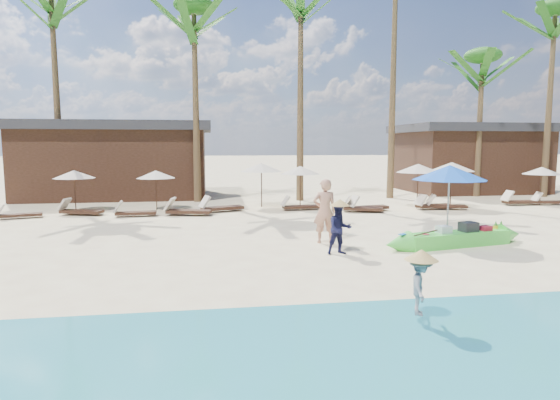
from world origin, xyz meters
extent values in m
plane|color=#F7E9B7|center=(0.00, 0.00, 0.00)|extent=(240.00, 240.00, 0.00)
cube|color=tan|center=(0.00, -5.00, 0.00)|extent=(240.00, 4.50, 0.01)
cube|color=#45D541|center=(4.59, 1.94, 0.21)|extent=(3.51, 1.38, 0.41)
cube|color=white|center=(4.59, 1.94, 0.23)|extent=(3.00, 1.09, 0.19)
cube|color=#262628|center=(5.01, 2.03, 0.51)|extent=(0.55, 0.47, 0.38)
cube|color=silver|center=(4.16, 1.91, 0.47)|extent=(0.44, 0.39, 0.30)
cube|color=#B5182E|center=(5.61, 2.09, 0.44)|extent=(0.37, 0.33, 0.24)
cylinder|color=#B5182E|center=(3.52, 1.78, 0.37)|extent=(0.24, 0.24, 0.10)
cylinder|color=#262628|center=(3.27, 1.62, 0.36)|extent=(0.22, 0.22, 0.09)
sphere|color=#CCC87F|center=(2.95, 1.60, 0.42)|extent=(0.19, 0.19, 0.19)
cylinder|color=yellow|center=(6.11, 2.34, 0.42)|extent=(0.15, 0.15, 0.19)
cylinder|color=yellow|center=(6.32, 2.38, 0.42)|extent=(0.15, 0.15, 0.19)
imported|color=tan|center=(0.78, 2.95, 0.99)|extent=(0.76, 0.53, 1.98)
imported|color=#141537|center=(0.83, 1.42, 0.71)|extent=(0.72, 0.58, 1.42)
imported|color=gray|center=(0.76, -3.74, 0.68)|extent=(0.59, 0.74, 0.99)
cylinder|color=#99999E|center=(4.54, 2.43, 1.17)|extent=(0.05, 0.05, 2.34)
cone|color=blue|center=(4.54, 2.43, 2.18)|extent=(2.23, 2.23, 0.46)
cylinder|color=#3C2218|center=(-8.75, 11.31, 0.91)|extent=(0.05, 0.05, 1.82)
cone|color=beige|center=(-8.75, 11.31, 1.69)|extent=(1.82, 1.82, 0.36)
cube|color=#3C2218|center=(-10.42, 9.52, 0.14)|extent=(1.65, 0.94, 0.11)
cube|color=beige|center=(-11.08, 9.32, 0.42)|extent=(0.48, 0.59, 0.46)
cube|color=#3C2218|center=(-8.17, 10.06, 0.16)|extent=(1.87, 1.04, 0.13)
cube|color=beige|center=(-8.93, 10.28, 0.47)|extent=(0.54, 0.66, 0.52)
cylinder|color=#3C2218|center=(-5.16, 11.25, 0.89)|extent=(0.04, 0.04, 1.78)
cone|color=beige|center=(-5.16, 11.25, 1.66)|extent=(1.78, 1.78, 0.36)
cube|color=#3C2218|center=(-5.81, 9.35, 0.15)|extent=(1.67, 0.60, 0.12)
cube|color=beige|center=(-6.54, 9.32, 0.44)|extent=(0.39, 0.55, 0.48)
cube|color=#3C2218|center=(-3.61, 9.31, 0.17)|extent=(1.97, 1.01, 0.13)
cube|color=beige|center=(-4.41, 9.49, 0.50)|extent=(0.55, 0.69, 0.55)
cylinder|color=#3C2218|center=(-0.22, 11.64, 1.04)|extent=(0.05, 0.05, 2.08)
cone|color=beige|center=(-0.22, 11.64, 1.93)|extent=(2.08, 2.08, 0.42)
cube|color=#3C2218|center=(-2.16, 10.22, 0.17)|extent=(1.99, 1.21, 0.13)
cube|color=beige|center=(-2.94, 9.94, 0.50)|extent=(0.60, 0.72, 0.55)
cylinder|color=#3C2218|center=(1.61, 11.19, 0.97)|extent=(0.05, 0.05, 1.94)
cone|color=beige|center=(1.61, 11.19, 1.80)|extent=(1.94, 1.94, 0.39)
cube|color=#3C2218|center=(1.47, 10.22, 0.15)|extent=(1.73, 0.66, 0.12)
cube|color=beige|center=(0.72, 10.17, 0.45)|extent=(0.42, 0.57, 0.50)
cube|color=#3C2218|center=(4.10, 9.13, 0.15)|extent=(1.83, 1.09, 0.12)
cube|color=beige|center=(3.37, 9.38, 0.46)|extent=(0.55, 0.66, 0.51)
cylinder|color=#3C2218|center=(7.05, 9.98, 1.03)|extent=(0.05, 0.05, 2.06)
cone|color=beige|center=(7.05, 9.98, 1.92)|extent=(2.06, 2.06, 0.41)
cube|color=#3C2218|center=(4.47, 9.48, 0.16)|extent=(1.90, 0.93, 0.13)
cube|color=beige|center=(3.69, 9.32, 0.48)|extent=(0.51, 0.66, 0.53)
cube|color=#3C2218|center=(8.26, 9.38, 0.16)|extent=(1.84, 0.93, 0.12)
cube|color=beige|center=(7.51, 9.54, 0.47)|extent=(0.51, 0.64, 0.51)
cylinder|color=#3C2218|center=(8.68, 9.88, 1.06)|extent=(0.05, 0.05, 2.13)
cone|color=beige|center=(8.68, 9.88, 1.98)|extent=(2.13, 2.13, 0.43)
cube|color=#3C2218|center=(7.75, 9.60, 0.16)|extent=(1.85, 0.91, 0.13)
cube|color=beige|center=(6.98, 9.45, 0.47)|extent=(0.50, 0.64, 0.52)
cylinder|color=#3C2218|center=(13.81, 10.37, 0.92)|extent=(0.05, 0.05, 1.85)
cone|color=beige|center=(13.81, 10.37, 1.72)|extent=(1.85, 1.85, 0.37)
cube|color=#3C2218|center=(12.80, 10.36, 0.16)|extent=(1.83, 0.60, 0.13)
cube|color=beige|center=(11.99, 10.36, 0.48)|extent=(0.41, 0.59, 0.53)
cube|color=#3C2218|center=(14.28, 10.22, 0.14)|extent=(1.65, 0.69, 0.11)
cube|color=beige|center=(13.58, 10.30, 0.42)|extent=(0.41, 0.55, 0.47)
cone|color=brown|center=(-10.45, 15.08, 5.45)|extent=(0.40, 0.40, 10.89)
cone|color=brown|center=(-3.36, 14.27, 5.04)|extent=(0.40, 0.40, 10.08)
ellipsoid|color=#216218|center=(-3.36, 14.27, 10.08)|extent=(2.08, 2.08, 0.88)
cone|color=brown|center=(2.15, 14.01, 5.63)|extent=(0.40, 0.40, 11.26)
cone|color=brown|center=(7.45, 14.38, 6.58)|extent=(0.40, 0.40, 13.16)
cone|color=brown|center=(12.84, 14.52, 4.04)|extent=(0.40, 0.40, 8.07)
ellipsoid|color=#216218|center=(12.84, 14.52, 8.07)|extent=(2.08, 2.08, 0.88)
cone|color=brown|center=(16.57, 13.68, 5.32)|extent=(0.40, 0.40, 10.64)
ellipsoid|color=#216218|center=(16.57, 13.68, 10.64)|extent=(2.08, 2.08, 0.88)
cube|color=#3C2218|center=(-8.00, 17.50, 1.90)|extent=(10.00, 6.00, 3.80)
cube|color=#2D2D33|center=(-8.00, 17.50, 4.05)|extent=(10.80, 6.60, 0.50)
cube|color=#3C2218|center=(14.00, 17.50, 1.90)|extent=(8.00, 6.00, 3.80)
cube|color=#2D2D33|center=(14.00, 17.50, 4.05)|extent=(8.80, 6.60, 0.50)
camera|label=1|loc=(-2.68, -10.89, 3.02)|focal=30.00mm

